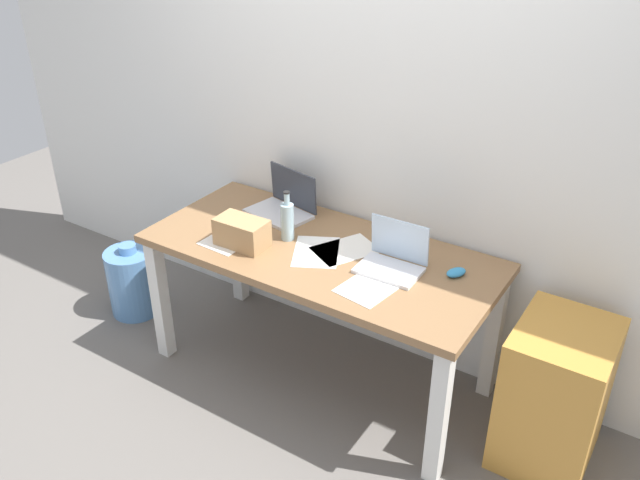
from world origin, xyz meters
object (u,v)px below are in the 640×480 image
object	(u,v)px
filing_cabinet	(554,395)
computer_mouse	(456,272)
water_cooler_jug	(133,281)
beer_bottle	(288,220)
desk	(320,267)
cardboard_box	(242,233)
laptop_right	(393,259)
laptop_left	(284,205)

from	to	relation	value
filing_cabinet	computer_mouse	bearing A→B (deg)	174.61
water_cooler_jug	filing_cabinet	size ratio (longest dim) A/B	0.66
beer_bottle	filing_cabinet	world-z (taller)	beer_bottle
desk	cardboard_box	bearing A→B (deg)	-153.07
desk	beer_bottle	distance (m)	0.28
water_cooler_jug	laptop_right	bearing A→B (deg)	5.68
laptop_right	filing_cabinet	bearing A→B (deg)	3.63
desk	laptop_right	xyz separation A→B (m)	(0.37, 0.03, 0.15)
laptop_left	cardboard_box	distance (m)	0.39
laptop_left	filing_cabinet	distance (m)	1.61
beer_bottle	water_cooler_jug	bearing A→B (deg)	-172.82
laptop_left	beer_bottle	size ratio (longest dim) A/B	1.45
water_cooler_jug	filing_cabinet	distance (m)	2.43
computer_mouse	water_cooler_jug	world-z (taller)	computer_mouse
laptop_right	filing_cabinet	xyz separation A→B (m)	(0.79, 0.05, -0.46)
water_cooler_jug	laptop_left	bearing A→B (deg)	21.60
laptop_left	laptop_right	bearing A→B (deg)	-14.08
desk	laptop_left	xyz separation A→B (m)	(-0.37, 0.22, 0.15)
filing_cabinet	cardboard_box	bearing A→B (deg)	-170.49
laptop_left	beer_bottle	world-z (taller)	beer_bottle
computer_mouse	beer_bottle	bearing A→B (deg)	-144.23
laptop_right	cardboard_box	world-z (taller)	laptop_right
laptop_left	filing_cabinet	xyz separation A→B (m)	(1.54, -0.14, -0.46)
laptop_left	filing_cabinet	size ratio (longest dim) A/B	0.54
filing_cabinet	laptop_right	bearing A→B (deg)	-176.37
laptop_left	beer_bottle	xyz separation A→B (m)	(0.18, -0.21, 0.05)
beer_bottle	computer_mouse	world-z (taller)	beer_bottle
water_cooler_jug	desk	bearing A→B (deg)	5.98
laptop_right	beer_bottle	size ratio (longest dim) A/B	1.12
water_cooler_jug	filing_cabinet	xyz separation A→B (m)	(2.41, 0.21, 0.14)
beer_bottle	cardboard_box	xyz separation A→B (m)	(-0.15, -0.17, -0.03)
cardboard_box	filing_cabinet	xyz separation A→B (m)	(1.50, 0.25, -0.48)
laptop_left	beer_bottle	distance (m)	0.28
computer_mouse	laptop_right	bearing A→B (deg)	-132.59
laptop_right	filing_cabinet	distance (m)	0.92
desk	water_cooler_jug	size ratio (longest dim) A/B	3.76
desk	computer_mouse	world-z (taller)	computer_mouse
beer_bottle	filing_cabinet	xyz separation A→B (m)	(1.36, 0.08, -0.51)
laptop_left	laptop_right	distance (m)	0.77
computer_mouse	filing_cabinet	bearing A→B (deg)	21.64
beer_bottle	water_cooler_jug	size ratio (longest dim) A/B	0.56
laptop_left	computer_mouse	distance (m)	1.02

